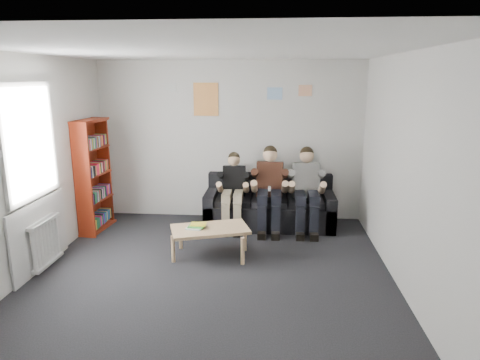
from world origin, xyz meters
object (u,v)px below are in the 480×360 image
Objects in this scene: person_left at (233,191)px; person_middle at (270,189)px; bookshelf at (94,176)px; sofa at (269,208)px; person_right at (306,190)px; coffee_table at (210,231)px.

person_middle is at bearing -2.40° from person_left.
bookshelf is at bearing -171.16° from person_middle.
person_right is (0.59, -0.20, 0.36)m from sofa.
bookshelf is at bearing -175.51° from person_left.
person_right is (0.59, 0.00, -0.00)m from person_middle.
bookshelf is 2.23m from person_left.
sofa is 0.72m from person_right.
sofa is 1.56× the size of person_middle.
person_right reaches higher than sofa.
person_right is at bearing 9.77° from bookshelf.
sofa is 1.18× the size of bookshelf.
sofa is 0.70m from person_left.
bookshelf is at bearing -171.17° from sofa.
person_middle reaches higher than sofa.
person_middle is (2.79, 0.23, -0.23)m from bookshelf.
sofa is at bearing 14.62° from bookshelf.
person_middle is at bearing 10.59° from bookshelf.
sofa is 1.58× the size of person_right.
coffee_table is 1.22m from person_left.
person_left is 0.92× the size of person_right.
person_middle is at bearing 55.84° from coffee_table.
person_right is at bearing -18.65° from sofa.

